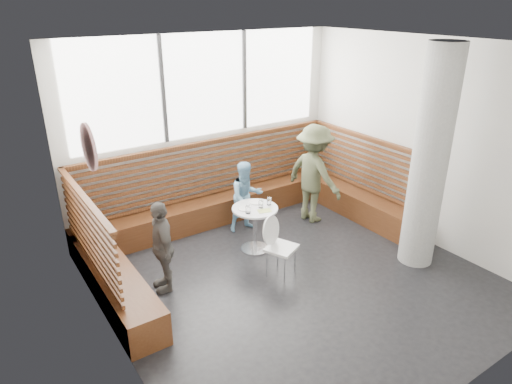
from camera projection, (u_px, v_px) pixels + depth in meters
room at (299, 174)px, 5.87m from camera, size 5.00×5.00×3.20m
booth at (230, 209)px, 7.68m from camera, size 5.00×2.50×1.44m
concrete_column at (430, 161)px, 6.36m from camera, size 0.50×0.50×3.20m
wall_art at (89, 147)px, 4.62m from camera, size 0.03×0.50×0.50m
cafe_table at (255, 220)px, 7.06m from camera, size 0.71×0.71×0.73m
cafe_chair at (279, 241)px, 6.47m from camera, size 0.42×0.41×0.88m
adult_man at (314, 174)px, 7.92m from camera, size 0.79×1.20×1.75m
child_back at (246, 197)px, 7.66m from camera, size 0.66×0.55×1.22m
child_left at (162, 246)px, 6.06m from camera, size 0.46×0.81×1.30m
plate_near at (245, 209)px, 6.94m from camera, size 0.20×0.20×0.01m
plate_far at (256, 202)px, 7.16m from camera, size 0.21×0.21×0.01m
glass_left at (248, 210)px, 6.78m from camera, size 0.08×0.08×0.12m
glass_mid at (261, 204)px, 6.97m from camera, size 0.07×0.07×0.12m
glass_right at (269, 201)px, 7.07m from camera, size 0.07×0.07×0.11m
menu_card at (264, 211)px, 6.88m from camera, size 0.24×0.20×0.00m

